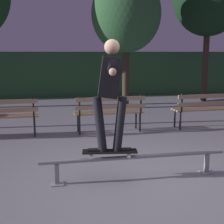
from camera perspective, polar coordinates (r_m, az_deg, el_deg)
name	(u,v)px	position (r m, az deg, el deg)	size (l,w,h in m)	color
ground_plane	(138,182)	(4.64, 4.69, -12.46)	(90.00, 90.00, 0.00)	gray
hedge_backdrop	(78,74)	(13.58, -6.20, 6.86)	(24.00, 1.20, 1.84)	#2D5B33
grind_rail	(135,160)	(4.67, 4.25, -8.66)	(2.76, 0.18, 0.35)	gray
skateboard	(110,152)	(4.54, -0.40, -7.18)	(0.80, 0.30, 0.09)	black
skateboarder	(110,86)	(4.34, -0.37, 4.65)	(0.63, 1.40, 1.56)	black
park_bench_leftmost	(0,113)	(7.16, -19.55, -0.25)	(1.61, 0.46, 0.88)	black
park_bench_left_center	(110,110)	(7.21, -0.42, 0.44)	(1.61, 0.46, 0.88)	black
park_bench_right_center	(206,106)	(8.00, 16.64, 1.01)	(1.61, 0.46, 0.88)	black
tree_behind_benches	(126,14)	(10.43, 2.57, 17.19)	(2.20, 2.20, 4.23)	#3D2D23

